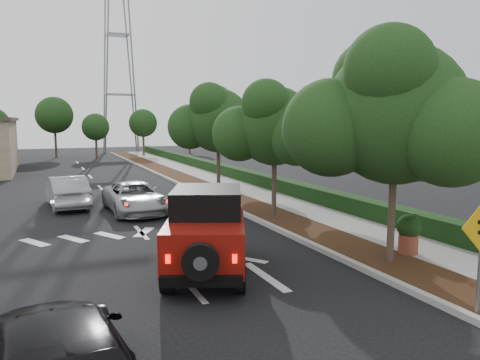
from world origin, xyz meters
TOP-DOWN VIEW (x-y plane):
  - ground at (0.00, 0.00)m, footprint 120.00×120.00m
  - curb at (4.60, 12.00)m, footprint 0.20×70.00m
  - planting_strip at (5.60, 12.00)m, footprint 1.80×70.00m
  - sidewalk at (7.50, 12.00)m, footprint 2.00×70.00m
  - hedge at (8.90, 12.00)m, footprint 0.80×70.00m
  - transmission_tower at (6.00, 48.00)m, footprint 7.00×4.00m
  - street_tree_near at (5.60, -0.50)m, footprint 3.80×3.80m
  - street_tree_mid at (5.60, 6.50)m, footprint 3.20×3.20m
  - street_tree_far at (5.60, 13.00)m, footprint 3.40×3.40m
  - red_jeep at (0.76, 0.99)m, footprint 3.30×4.54m
  - silver_suv_ahead at (0.50, 9.79)m, footprint 2.35×4.81m
  - silver_sedan_oncoming at (-2.13, 12.29)m, footprint 1.83×4.51m
  - terracotta_planter at (6.60, -0.12)m, footprint 0.70×0.70m

SIDE VIEW (x-z plane):
  - ground at x=0.00m, z-range 0.00..0.00m
  - transmission_tower at x=6.00m, z-range -14.00..14.00m
  - street_tree_near at x=5.60m, z-range -2.96..2.96m
  - street_tree_mid at x=5.60m, z-range -2.66..2.66m
  - street_tree_far at x=5.60m, z-range -2.81..2.81m
  - planting_strip at x=5.60m, z-range 0.00..0.12m
  - sidewalk at x=7.50m, z-range 0.00..0.12m
  - curb at x=4.60m, z-range 0.00..0.15m
  - hedge at x=8.90m, z-range 0.00..0.80m
  - silver_suv_ahead at x=0.50m, z-range 0.00..1.32m
  - silver_sedan_oncoming at x=-2.13m, z-range 0.00..1.46m
  - terracotta_planter at x=6.60m, z-range 0.21..1.44m
  - red_jeep at x=0.76m, z-range 0.02..2.24m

